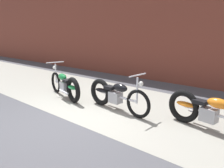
{
  "coord_description": "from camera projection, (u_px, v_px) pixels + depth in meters",
  "views": [
    {
      "loc": [
        3.6,
        -2.8,
        1.94
      ],
      "look_at": [
        0.43,
        0.97,
        0.75
      ],
      "focal_mm": 34.24,
      "sensor_mm": 36.0,
      "label": 1
    }
  ],
  "objects": [
    {
      "name": "ground_plane",
      "position": [
        69.0,
        121.0,
        4.79
      ],
      "size": [
        80.0,
        80.0,
        0.0
      ],
      "primitive_type": "plane",
      "color": "#47474C"
    },
    {
      "name": "sidewalk_slab",
      "position": [
        118.0,
        102.0,
        6.09
      ],
      "size": [
        36.0,
        3.5,
        0.01
      ],
      "primitive_type": "cube",
      "color": "gray",
      "rests_on": "ground"
    },
    {
      "name": "motorcycle_black",
      "position": [
        113.0,
        94.0,
        5.46
      ],
      "size": [
        2.01,
        0.58,
        1.03
      ],
      "rotation": [
        0.0,
        0.0,
        -0.08
      ],
      "color": "black",
      "rests_on": "ground"
    },
    {
      "name": "motorcycle_green",
      "position": [
        66.0,
        85.0,
        6.39
      ],
      "size": [
        1.97,
        0.76,
        1.03
      ],
      "rotation": [
        0.0,
        0.0,
        2.89
      ],
      "color": "black",
      "rests_on": "ground"
    },
    {
      "name": "motorcycle_orange",
      "position": [
        205.0,
        111.0,
        4.31
      ],
      "size": [
        1.99,
        0.67,
        1.03
      ],
      "rotation": [
        0.0,
        0.0,
        -0.17
      ],
      "color": "black",
      "rests_on": "ground"
    },
    {
      "name": "brick_building_wall",
      "position": [
        176.0,
        5.0,
        7.96
      ],
      "size": [
        36.0,
        0.5,
        5.9
      ],
      "primitive_type": "cube",
      "color": "brown",
      "rests_on": "ground"
    }
  ]
}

